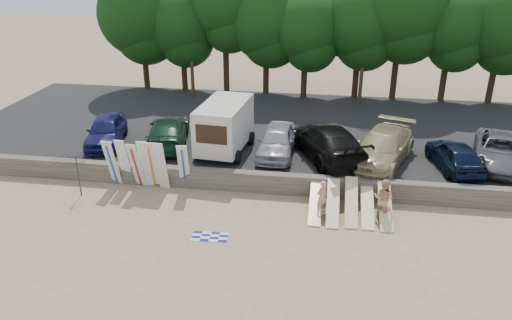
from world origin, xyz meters
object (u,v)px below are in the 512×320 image
object	(u,v)px
car_6	(501,151)
cooler	(333,203)
box_trailer	(224,125)
car_2	(277,141)
car_4	(382,148)
car_0	(106,130)
car_5	(455,155)
car_3	(327,142)
beach_umbrella	(77,175)
car_1	(168,132)
beachgoer_b	(383,199)
beachgoer_a	(322,197)

from	to	relation	value
car_6	cooler	xyz separation A→B (m)	(-8.27, -4.47, -1.28)
box_trailer	car_2	distance (m)	2.92
car_4	car_0	bearing A→B (deg)	-161.57
car_0	car_5	distance (m)	18.57
car_3	beach_umbrella	world-z (taller)	car_3
car_0	car_1	world-z (taller)	car_0
car_5	beach_umbrella	bearing A→B (deg)	2.36
cooler	box_trailer	bearing A→B (deg)	158.22
car_4	beach_umbrella	bearing A→B (deg)	-142.75
box_trailer	cooler	world-z (taller)	box_trailer
car_2	beachgoer_b	world-z (taller)	car_2
car_1	car_5	xyz separation A→B (m)	(15.08, -0.97, -0.02)
car_1	beachgoer_a	world-z (taller)	car_1
car_2	car_3	bearing A→B (deg)	0.45
car_0	beachgoer_b	xyz separation A→B (m)	(14.81, -4.83, -0.54)
car_6	beachgoer_b	size ratio (longest dim) A/B	2.87
car_3	car_5	xyz separation A→B (m)	(6.30, -0.46, -0.16)
beach_umbrella	car_3	bearing A→B (deg)	22.25
car_3	box_trailer	bearing A→B (deg)	-24.27
cooler	beach_umbrella	distance (m)	12.08
cooler	beachgoer_a	bearing A→B (deg)	-115.02
car_5	beachgoer_a	world-z (taller)	car_5
car_4	beachgoer_a	size ratio (longest dim) A/B	3.63
car_6	beachgoer_a	distance (m)	10.24
car_5	beach_umbrella	size ratio (longest dim) A/B	1.81
beachgoer_b	cooler	xyz separation A→B (m)	(-2.11, 0.69, -0.77)
car_1	box_trailer	bearing A→B (deg)	158.36
beachgoer_b	cooler	distance (m)	2.35
car_2	car_6	size ratio (longest dim) A/B	0.85
box_trailer	cooler	bearing A→B (deg)	-28.75
car_4	cooler	world-z (taller)	car_4
beachgoer_a	car_3	bearing A→B (deg)	-134.70
car_5	beach_umbrella	world-z (taller)	car_5
car_2	beach_umbrella	size ratio (longest dim) A/B	1.92
car_6	beach_umbrella	bearing A→B (deg)	-151.24
car_2	beach_umbrella	xyz separation A→B (m)	(-8.94, -4.77, -0.41)
car_1	car_2	xyz separation A→B (m)	(6.14, -0.48, 0.02)
beachgoer_a	car_6	bearing A→B (deg)	166.89
box_trailer	beach_umbrella	size ratio (longest dim) A/B	1.89
car_3	cooler	distance (m)	4.27
car_4	car_6	xyz separation A→B (m)	(5.94, 0.75, -0.10)
car_1	car_6	distance (m)	17.50
car_1	beachgoer_a	distance (m)	10.16
car_3	car_6	distance (m)	8.73
cooler	car_5	bearing A→B (deg)	43.53
beach_umbrella	car_6	bearing A→B (deg)	14.39
car_2	car_5	distance (m)	8.96
car_3	beach_umbrella	bearing A→B (deg)	-2.08
car_5	beachgoer_b	xyz separation A→B (m)	(-3.74, -4.24, -0.50)
beachgoer_b	beach_umbrella	distance (m)	14.13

